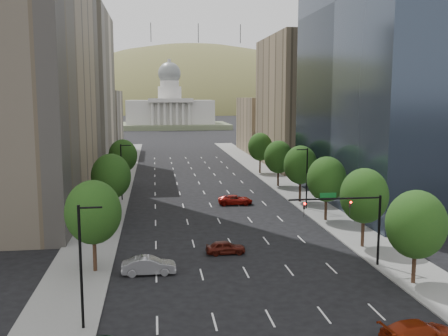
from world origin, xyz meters
name	(u,v)px	position (x,y,z in m)	size (l,w,h in m)	color
sidewalk_left	(106,207)	(-15.50, 60.00, 0.07)	(6.00, 200.00, 0.15)	slate
sidewalk_right	(309,202)	(15.50, 60.00, 0.07)	(6.00, 200.00, 0.15)	slate
midrise_cream_left	(78,91)	(-25.00, 103.00, 17.50)	(14.00, 30.00, 35.00)	beige
filler_left	(96,122)	(-25.00, 136.00, 9.00)	(14.00, 26.00, 18.00)	beige
tower_glass_right	(387,3)	(26.00, 58.00, 30.00)	(16.00, 38.00, 60.00)	black
parking_tan_right	(298,102)	(25.00, 100.00, 15.00)	(14.00, 30.00, 30.00)	#8C7759
filler_right	(266,125)	(25.00, 133.00, 8.00)	(14.00, 26.00, 16.00)	#8C7759
tree_right_0	(416,224)	(14.00, 25.00, 5.39)	(5.20, 5.20, 8.39)	#382316
tree_right_1	(364,196)	(14.00, 36.00, 5.75)	(5.20, 5.20, 8.75)	#382316
tree_right_2	(327,179)	(14.00, 48.00, 5.60)	(5.20, 5.20, 8.61)	#382316
tree_right_3	(300,165)	(14.00, 60.00, 5.89)	(5.20, 5.20, 8.89)	#382316
tree_right_4	(278,157)	(14.00, 74.00, 5.46)	(5.20, 5.20, 8.46)	#382316
tree_right_5	(260,147)	(14.00, 90.00, 5.75)	(5.20, 5.20, 8.75)	#382316
tree_left_0	(93,212)	(-14.00, 32.00, 5.75)	(5.20, 5.20, 8.75)	#382316
tree_left_1	(111,176)	(-14.00, 52.00, 5.96)	(5.20, 5.20, 8.97)	#382316
tree_left_2	(123,156)	(-14.00, 78.00, 5.68)	(5.20, 5.20, 8.68)	#382316
streetlight_rn	(306,177)	(13.44, 55.00, 4.84)	(1.70, 0.20, 9.00)	black
streetlight_ls	(82,264)	(-13.44, 20.00, 4.84)	(1.70, 0.20, 9.00)	black
streetlight_ln	(122,170)	(-13.44, 65.00, 4.84)	(1.70, 0.20, 9.00)	black
traffic_signal	(355,215)	(10.53, 30.00, 5.17)	(9.12, 0.40, 7.38)	black
capitol	(170,112)	(0.00, 249.71, 8.58)	(60.00, 40.00, 35.20)	#596647
foothills	(190,141)	(34.67, 599.39, -37.78)	(720.00, 413.00, 263.00)	olive
car_red_near	(420,333)	(8.94, 14.79, 0.78)	(2.20, 5.40, 1.57)	maroon
car_maroon	(226,247)	(-1.10, 35.80, 0.71)	(1.67, 4.14, 1.41)	#46120B
car_silver	(149,266)	(-9.00, 30.76, 0.82)	(1.75, 5.01, 1.65)	gray
car_red_far	(235,200)	(3.80, 59.80, 0.73)	(2.43, 5.26, 1.46)	maroon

